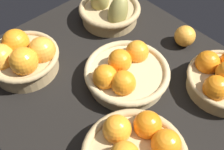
{
  "coord_description": "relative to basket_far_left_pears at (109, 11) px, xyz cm",
  "views": [
    {
      "loc": [
        36.6,
        -35.9,
        67.04
      ],
      "look_at": [
        -0.47,
        -1.95,
        7.0
      ],
      "focal_mm": 44.48,
      "sensor_mm": 36.0,
      "label": 1
    }
  ],
  "objects": [
    {
      "name": "basket_center",
      "position": [
        23.73,
        -15.34,
        -0.45
      ],
      "size": [
        24.62,
        24.62,
        9.71
      ],
      "color": "tan",
      "rests_on": "market_tray"
    },
    {
      "name": "basket_near_left",
      "position": [
        -0.01,
        -34.27,
        0.83
      ],
      "size": [
        21.2,
        21.2,
        11.83
      ],
      "color": "tan",
      "rests_on": "market_tray"
    },
    {
      "name": "basket_far_left_pears",
      "position": [
        0.0,
        0.0,
        0.0
      ],
      "size": [
        21.67,
        21.67,
        13.95
      ],
      "color": "tan",
      "rests_on": "market_tray"
    },
    {
      "name": "market_tray",
      "position": [
        22.49,
        -17.01,
        -5.72
      ],
      "size": [
        84.0,
        72.0,
        3.0
      ],
      "primitive_type": "cube",
      "color": "black",
      "rests_on": "ground"
    },
    {
      "name": "loose_orange_front_gap",
      "position": [
        25.45,
        9.9,
        -0.81
      ],
      "size": [
        6.82,
        6.82,
        6.82
      ],
      "primitive_type": "sphere",
      "color": "#F49E33",
      "rests_on": "market_tray"
    }
  ]
}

